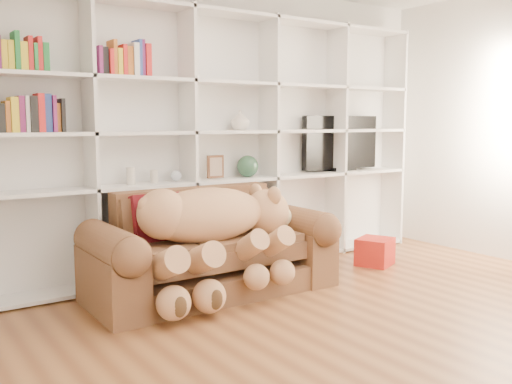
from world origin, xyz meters
TOP-DOWN VIEW (x-y plane):
  - floor at (0.00, 0.00)m, footprint 5.00×5.00m
  - wall_back at (0.00, 2.50)m, footprint 5.00×0.02m
  - bookshelf at (-0.24, 2.36)m, footprint 4.43×0.35m
  - sofa at (-0.55, 1.72)m, footprint 2.00×0.86m
  - teddy_bear at (-0.62, 1.55)m, footprint 1.47×0.81m
  - throw_pillow at (-0.96, 1.86)m, footprint 0.40×0.23m
  - gift_box at (1.23, 1.61)m, footprint 0.43×0.42m
  - tv at (1.44, 2.35)m, footprint 1.00×0.18m
  - picture_frame at (-0.16, 2.30)m, footprint 0.17×0.03m
  - green_vase at (0.20, 2.30)m, footprint 0.21×0.21m
  - figurine_tall at (-0.98, 2.30)m, footprint 0.10×0.10m
  - figurine_short at (-0.77, 2.30)m, footprint 0.07×0.07m
  - snow_globe at (-0.56, 2.30)m, footprint 0.10×0.10m
  - shelf_vase at (0.11, 2.30)m, footprint 0.18×0.18m

SIDE VIEW (x-z plane):
  - floor at x=0.00m, z-range 0.00..0.00m
  - gift_box at x=1.23m, z-range 0.00..0.26m
  - sofa at x=-0.55m, z-range -0.10..0.74m
  - teddy_bear at x=-0.62m, z-range 0.15..1.01m
  - throw_pillow at x=-0.96m, z-range 0.42..0.84m
  - snow_globe at x=-0.56m, z-range 0.87..0.97m
  - figurine_short at x=-0.77m, z-range 0.86..0.98m
  - figurine_tall at x=-0.98m, z-range 0.86..1.01m
  - green_vase at x=0.20m, z-range 0.86..1.07m
  - picture_frame at x=-0.16m, z-range 0.88..1.09m
  - tv at x=1.44m, z-range 0.86..1.45m
  - bookshelf at x=-0.24m, z-range 0.11..2.51m
  - wall_back at x=0.00m, z-range 0.00..2.70m
  - shelf_vase at x=0.11m, z-range 1.31..1.50m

